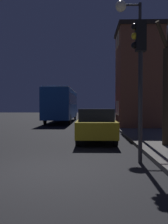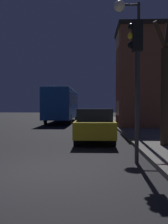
% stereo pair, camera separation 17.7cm
% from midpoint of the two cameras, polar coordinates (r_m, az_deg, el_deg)
% --- Properties ---
extents(ground_plane, '(120.00, 120.00, 0.00)m').
position_cam_midpoint_polar(ground_plane, '(6.63, -10.76, -13.41)').
color(ground_plane, black).
extents(brick_building, '(3.40, 3.98, 7.53)m').
position_cam_midpoint_polar(brick_building, '(19.80, 12.07, 7.81)').
color(brick_building, brown).
rests_on(brick_building, sidewalk).
extents(streetlamp, '(1.23, 0.52, 6.51)m').
position_cam_midpoint_polar(streetlamp, '(12.47, 10.03, 16.65)').
color(streetlamp, '#28282B').
rests_on(streetlamp, sidewalk).
extents(traffic_light, '(0.43, 0.24, 4.20)m').
position_cam_midpoint_polar(traffic_light, '(7.66, 11.93, 11.34)').
color(traffic_light, '#28282B').
rests_on(traffic_light, ground).
extents(bus, '(2.49, 11.31, 3.42)m').
position_cam_midpoint_polar(bus, '(26.52, -5.23, 2.10)').
color(bus, '#194793').
rests_on(bus, ground).
extents(car_near_lane, '(1.76, 3.96, 1.57)m').
position_cam_midpoint_polar(car_near_lane, '(11.73, 2.34, -2.92)').
color(car_near_lane, olive).
rests_on(car_near_lane, ground).
extents(car_mid_lane, '(1.86, 4.71, 1.38)m').
position_cam_midpoint_polar(car_mid_lane, '(20.01, 1.99, -1.44)').
color(car_mid_lane, '#B21E19').
rests_on(car_mid_lane, ground).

